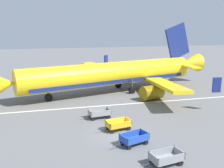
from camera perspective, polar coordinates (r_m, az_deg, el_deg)
The scene contains 7 objects.
ground_plane at distance 26.61m, azimuth 1.05°, elevation -10.81°, with size 220.00×220.00×0.00m, color slate.
apron_stripe at distance 35.22m, azimuth -3.01°, elevation -4.90°, with size 120.00×0.36×0.01m, color silver.
airplane at distance 42.32m, azimuth 1.19°, elevation 2.33°, with size 37.16×30.12×11.34m.
baggage_cart_nearest at distance 21.24m, azimuth 11.92°, elevation -15.65°, with size 3.62×1.80×1.07m.
baggage_cart_second_in_row at distance 24.08m, azimuth 4.92°, elevation -11.89°, with size 3.61×2.09×1.07m.
baggage_cart_third_in_row at distance 27.18m, azimuth 1.40°, elevation -8.92°, with size 3.63×1.85×1.07m.
baggage_cart_fourth_in_row at distance 30.58m, azimuth -2.77°, elevation -6.45°, with size 3.61×1.69×1.07m.
Camera 1 is at (-6.48, -23.56, 10.53)m, focal length 41.39 mm.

